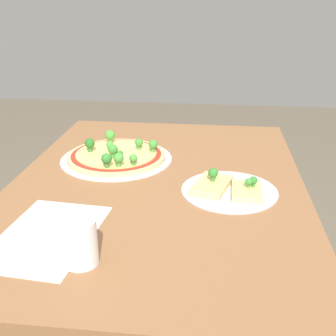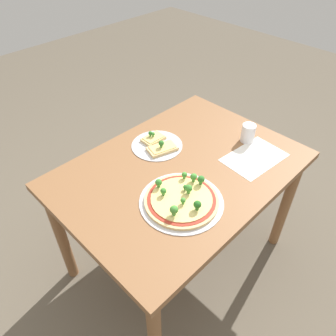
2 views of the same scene
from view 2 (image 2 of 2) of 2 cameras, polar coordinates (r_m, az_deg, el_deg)
The scene contains 6 objects.
ground_plane at distance 2.20m, azimuth 1.70°, elevation -15.04°, with size 8.00×8.00×0.00m, color brown.
dining_table at distance 1.69m, azimuth 2.14°, elevation -2.47°, with size 1.21×0.87×0.76m.
pizza_tray_whole at distance 1.45m, azimuth 2.40°, elevation -5.46°, with size 0.38×0.38×0.07m.
pizza_tray_slice at distance 1.75m, azimuth -1.80°, elevation 4.15°, with size 0.27×0.27×0.06m.
drinking_cup at distance 1.82m, azimuth 13.78°, elevation 5.94°, with size 0.07×0.07×0.10m, color white.
paper_menu at distance 1.74m, azimuth 14.80°, elevation 1.80°, with size 0.32×0.21×0.00m, color white.
Camera 2 is at (0.91, 0.82, 1.83)m, focal length 35.00 mm.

